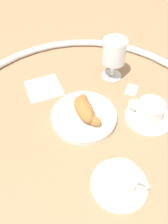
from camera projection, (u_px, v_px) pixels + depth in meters
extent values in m
plane|color=#997551|center=(85.00, 123.00, 0.67)|extent=(2.20, 2.20, 0.00)
torus|color=silver|center=(85.00, 120.00, 0.66)|extent=(0.82, 0.82, 0.02)
cylinder|color=white|center=(84.00, 117.00, 0.67)|extent=(0.19, 0.19, 0.02)
torus|color=white|center=(84.00, 115.00, 0.66)|extent=(0.19, 0.19, 0.01)
ellipsoid|color=#AD6B33|center=(84.00, 109.00, 0.64)|extent=(0.11, 0.07, 0.04)
ellipsoid|color=#AD6B33|center=(94.00, 121.00, 0.63)|extent=(0.05, 0.05, 0.03)
ellipsoid|color=#AD6B33|center=(83.00, 100.00, 0.68)|extent=(0.05, 0.04, 0.03)
cylinder|color=white|center=(119.00, 184.00, 0.54)|extent=(0.14, 0.14, 0.01)
cylinder|color=white|center=(121.00, 178.00, 0.52)|extent=(0.08, 0.08, 0.05)
cylinder|color=#937A60|center=(122.00, 174.00, 0.50)|extent=(0.07, 0.07, 0.01)
torus|color=white|center=(141.00, 185.00, 0.51)|extent=(0.03, 0.04, 0.04)
cylinder|color=white|center=(148.00, 117.00, 0.68)|extent=(0.14, 0.14, 0.01)
cylinder|color=white|center=(150.00, 110.00, 0.65)|extent=(0.08, 0.08, 0.05)
cylinder|color=brown|center=(152.00, 105.00, 0.64)|extent=(0.07, 0.07, 0.01)
torus|color=white|center=(135.00, 105.00, 0.66)|extent=(0.03, 0.04, 0.04)
cylinder|color=white|center=(112.00, 75.00, 0.80)|extent=(0.07, 0.07, 0.01)
cylinder|color=white|center=(112.00, 68.00, 0.78)|extent=(0.01, 0.01, 0.05)
cylinder|color=white|center=(114.00, 51.00, 0.73)|extent=(0.08, 0.08, 0.08)
cylinder|color=#E0CC4C|center=(114.00, 52.00, 0.73)|extent=(0.07, 0.07, 0.07)
cube|color=white|center=(132.00, 90.00, 0.75)|extent=(0.06, 0.05, 0.01)
cube|color=silver|center=(44.00, 88.00, 0.76)|extent=(0.14, 0.14, 0.01)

